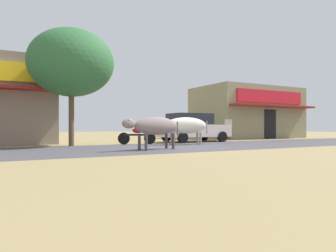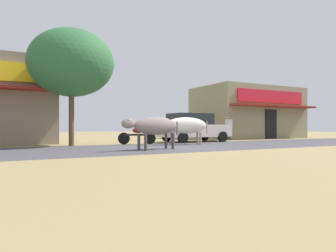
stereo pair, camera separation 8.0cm
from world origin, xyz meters
name	(u,v)px [view 2 (the right image)]	position (x,y,z in m)	size (l,w,h in m)	color
ground	(170,147)	(0.00, 0.00, 0.00)	(80.00, 80.00, 0.00)	#988355
asphalt_road	(170,147)	(0.00, 0.00, 0.00)	(72.00, 5.59, 0.00)	#49464D
storefront_right_club	(247,113)	(10.65, 6.84, 1.96)	(7.89, 5.86, 3.91)	gray
roadside_tree	(71,63)	(-3.64, 2.84, 3.81)	(3.87, 3.87, 5.37)	brown
parked_hatchback_car	(193,127)	(3.29, 3.32, 0.84)	(4.15, 2.04, 1.64)	silver
parked_motorcycle	(138,135)	(-0.48, 2.56, 0.46)	(1.83, 0.63, 1.05)	black
cow_near_brown	(155,126)	(-1.24, -1.05, 0.90)	(2.63, 1.05, 1.26)	slate
cow_far_dark	(185,126)	(1.43, 1.15, 0.94)	(2.62, 1.24, 1.34)	silver
pedestrian_by_shop	(229,126)	(6.66, 4.22, 0.93)	(0.30, 0.61, 1.59)	brown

